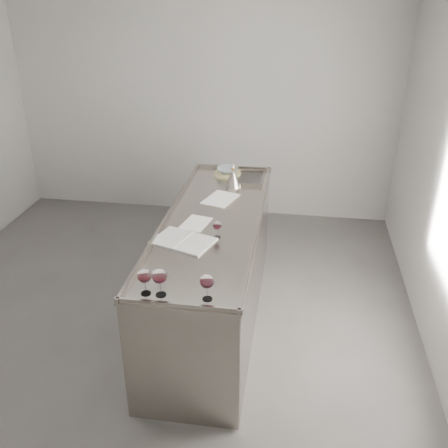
# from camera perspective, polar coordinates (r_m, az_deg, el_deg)

# --- Properties ---
(room_shell) EXTENTS (4.54, 5.04, 2.84)m
(room_shell) POSITION_cam_1_polar(r_m,az_deg,el_deg) (3.65, -10.02, 5.49)
(room_shell) COLOR #4A4846
(room_shell) RESTS_ON ground
(counter) EXTENTS (0.77, 2.42, 0.97)m
(counter) POSITION_cam_1_polar(r_m,az_deg,el_deg) (4.20, -1.25, -5.23)
(counter) COLOR gray
(counter) RESTS_ON ground
(wine_glass_left) EXTENTS (0.09, 0.09, 0.18)m
(wine_glass_left) POSITION_cam_1_polar(r_m,az_deg,el_deg) (3.05, -9.07, -5.91)
(wine_glass_left) COLOR white
(wine_glass_left) RESTS_ON counter
(wine_glass_middle) EXTENTS (0.09, 0.09, 0.19)m
(wine_glass_middle) POSITION_cam_1_polar(r_m,az_deg,el_deg) (3.02, -7.36, -5.97)
(wine_glass_middle) COLOR white
(wine_glass_middle) RESTS_ON counter
(wine_glass_right) EXTENTS (0.09, 0.09, 0.17)m
(wine_glass_right) POSITION_cam_1_polar(r_m,az_deg,el_deg) (2.97, -1.95, -6.61)
(wine_glass_right) COLOR white
(wine_glass_right) RESTS_ON counter
(wine_glass_small) EXTENTS (0.07, 0.07, 0.13)m
(wine_glass_small) POSITION_cam_1_polar(r_m,az_deg,el_deg) (3.66, -0.79, -0.23)
(wine_glass_small) COLOR white
(wine_glass_small) RESTS_ON counter
(notebook) EXTENTS (0.50, 0.42, 0.02)m
(notebook) POSITION_cam_1_polar(r_m,az_deg,el_deg) (3.66, -4.68, -1.91)
(notebook) COLOR silver
(notebook) RESTS_ON counter
(loose_paper_top) EXTENTS (0.24, 0.30, 0.00)m
(loose_paper_top) POSITION_cam_1_polar(r_m,az_deg,el_deg) (3.92, -3.24, 0.10)
(loose_paper_top) COLOR silver
(loose_paper_top) RESTS_ON counter
(loose_paper_under) EXTENTS (0.32, 0.39, 0.00)m
(loose_paper_under) POSITION_cam_1_polar(r_m,az_deg,el_deg) (4.34, -0.39, 2.91)
(loose_paper_under) COLOR white
(loose_paper_under) RESTS_ON counter
(trivet) EXTENTS (0.29, 0.29, 0.02)m
(trivet) POSITION_cam_1_polar(r_m,az_deg,el_deg) (4.90, 0.37, 5.79)
(trivet) COLOR #CCC084
(trivet) RESTS_ON counter
(ceramic_bowl) EXTENTS (0.25, 0.25, 0.05)m
(ceramic_bowl) POSITION_cam_1_polar(r_m,az_deg,el_deg) (4.89, 0.37, 6.17)
(ceramic_bowl) COLOR gray
(ceramic_bowl) RESTS_ON trivet
(wine_funnel) EXTENTS (0.16, 0.16, 0.23)m
(wine_funnel) POSITION_cam_1_polar(r_m,az_deg,el_deg) (4.59, 1.05, 5.13)
(wine_funnel) COLOR #A1988F
(wine_funnel) RESTS_ON counter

